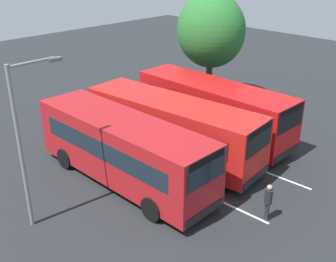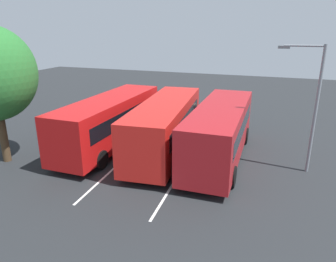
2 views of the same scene
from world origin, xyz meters
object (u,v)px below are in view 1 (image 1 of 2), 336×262
object	(u,v)px
bus_far_left	(124,148)
bus_center_right	(213,108)
pedestrian	(268,199)
depot_tree	(211,31)
bus_center_left	(173,127)
street_lamp	(24,136)

from	to	relation	value
bus_far_left	bus_center_right	distance (m)	6.93
pedestrian	depot_tree	distance (m)	14.82
bus_far_left	pedestrian	bearing A→B (deg)	17.67
bus_center_left	depot_tree	xyz separation A→B (m)	(-4.32, 8.15, 3.23)
bus_center_left	bus_center_right	bearing A→B (deg)	88.61
bus_far_left	street_lamp	bearing A→B (deg)	-92.17
bus_far_left	street_lamp	world-z (taller)	street_lamp
pedestrian	bus_center_right	bearing A→B (deg)	-84.36
bus_far_left	street_lamp	distance (m)	4.99
street_lamp	depot_tree	bearing A→B (deg)	14.10
bus_far_left	bus_center_left	size ratio (longest dim) A/B	0.98
bus_far_left	bus_center_left	xyz separation A→B (m)	(-0.07, 3.30, 0.00)
pedestrian	depot_tree	xyz separation A→B (m)	(-10.79, 9.33, 4.01)
street_lamp	depot_tree	distance (m)	16.59
bus_center_left	depot_tree	world-z (taller)	depot_tree
bus_far_left	bus_center_left	distance (m)	3.30
bus_far_left	depot_tree	bearing A→B (deg)	110.30
bus_far_left	bus_center_left	bearing A→B (deg)	90.56
depot_tree	pedestrian	bearing A→B (deg)	-40.83
bus_center_left	depot_tree	distance (m)	9.77
depot_tree	bus_center_right	bearing A→B (deg)	-48.14
bus_center_right	street_lamp	bearing A→B (deg)	-88.37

